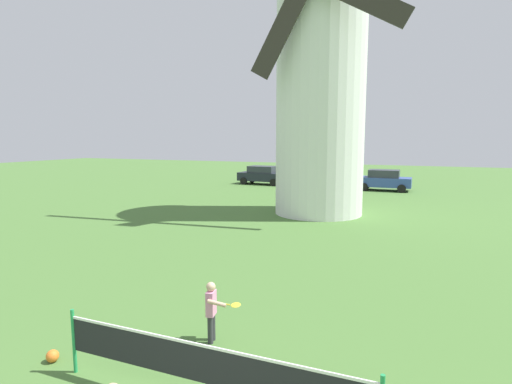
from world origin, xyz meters
TOP-DOWN VIEW (x-y plane):
  - windmill at (-2.34, 18.00)m, footprint 8.73×5.19m
  - tennis_net at (-0.18, 2.14)m, footprint 4.97×0.06m
  - player_far at (-0.99, 3.92)m, footprint 0.75×0.39m
  - stray_ball at (-3.25, 2.22)m, footprint 0.22×0.22m
  - parked_car_black at (-10.01, 29.59)m, footprint 4.14×2.05m
  - parked_car_red at (-5.09, 30.06)m, footprint 4.12×1.94m
  - parked_car_blue at (-0.02, 29.14)m, footprint 3.93×1.90m

SIDE VIEW (x-z plane):
  - stray_ball at x=-3.25m, z-range 0.00..0.22m
  - player_far at x=-0.99m, z-range 0.08..1.27m
  - tennis_net at x=-0.18m, z-range 0.13..1.23m
  - parked_car_blue at x=-0.02m, z-range 0.03..1.59m
  - parked_car_black at x=-10.01m, z-range 0.03..1.59m
  - parked_car_red at x=-5.09m, z-range 0.03..1.59m
  - windmill at x=-2.34m, z-range -0.29..15.02m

